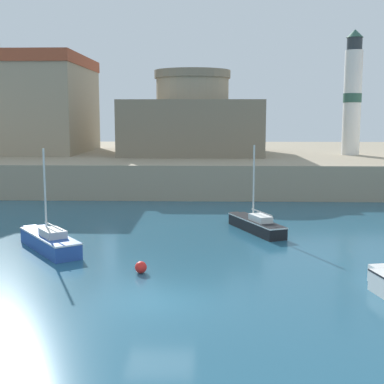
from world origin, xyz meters
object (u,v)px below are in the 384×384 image
(sailboat_blue_4, at_px, (49,240))
(fortress, at_px, (192,123))
(mooring_buoy, at_px, (141,267))
(sailboat_black_1, at_px, (256,224))
(church, at_px, (37,101))
(lighthouse, at_px, (352,95))

(sailboat_blue_4, bearing_deg, fortress, 78.18)
(mooring_buoy, bearing_deg, fortress, 88.08)
(sailboat_black_1, xyz_separation_m, fortress, (-4.51, 25.37, 5.58))
(sailboat_blue_4, relative_size, mooring_buoy, 10.46)
(fortress, bearing_deg, sailboat_blue_4, -101.82)
(church, relative_size, lighthouse, 1.23)
(mooring_buoy, relative_size, fortress, 0.04)
(church, height_order, lighthouse, church)
(sailboat_black_1, xyz_separation_m, church, (-21.30, 26.84, 7.88))
(church, relative_size, fortress, 1.09)
(sailboat_blue_4, relative_size, church, 0.36)
(sailboat_blue_4, bearing_deg, sailboat_black_1, 23.52)
(sailboat_black_1, distance_m, church, 35.16)
(mooring_buoy, bearing_deg, sailboat_blue_4, 142.99)
(church, bearing_deg, sailboat_black_1, -51.56)
(sailboat_blue_4, distance_m, lighthouse, 37.01)
(fortress, bearing_deg, church, 175.01)
(fortress, xyz_separation_m, lighthouse, (16.00, -1.72, 2.75))
(fortress, bearing_deg, lighthouse, -6.13)
(sailboat_black_1, bearing_deg, fortress, 100.09)
(sailboat_blue_4, height_order, fortress, fortress)
(sailboat_blue_4, xyz_separation_m, mooring_buoy, (5.15, -3.88, -0.23))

